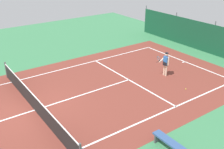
{
  "coord_description": "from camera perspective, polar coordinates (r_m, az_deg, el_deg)",
  "views": [
    {
      "loc": [
        12.34,
        -3.72,
        7.71
      ],
      "look_at": [
        0.26,
        4.86,
        0.9
      ],
      "focal_mm": 43.14,
      "sensor_mm": 36.0,
      "label": 1
    }
  ],
  "objects": [
    {
      "name": "courtside_bench",
      "position": [
        11.93,
        11.94,
        -13.91
      ],
      "size": [
        1.6,
        0.4,
        0.49
      ],
      "color": "#335184",
      "rests_on": "ground"
    },
    {
      "name": "tennis_player",
      "position": [
        18.28,
        11.31,
        2.53
      ],
      "size": [
        0.75,
        0.73,
        1.64
      ],
      "rotation": [
        0.0,
        0.0,
        3.05
      ],
      "color": "beige",
      "rests_on": "ground"
    },
    {
      "name": "ground_plane",
      "position": [
        15.01,
        -16.03,
        -7.28
      ],
      "size": [
        36.0,
        36.0,
        0.0
      ],
      "primitive_type": "plane",
      "color": "#387A4C"
    },
    {
      "name": "back_fence",
      "position": [
        23.9,
        21.01,
        5.89
      ],
      "size": [
        16.3,
        0.98,
        2.7
      ],
      "color": "#14472D",
      "rests_on": "ground"
    },
    {
      "name": "court_surface",
      "position": [
        15.01,
        -16.03,
        -7.27
      ],
      "size": [
        11.02,
        26.6,
        0.01
      ],
      "color": "brown",
      "rests_on": "ground"
    },
    {
      "name": "tennis_net",
      "position": [
        14.76,
        -16.26,
        -5.6
      ],
      "size": [
        10.12,
        0.1,
        1.1
      ],
      "color": "black",
      "rests_on": "ground"
    },
    {
      "name": "tennis_ball_near_player",
      "position": [
        17.08,
        15.35,
        -2.98
      ],
      "size": [
        0.07,
        0.07,
        0.07
      ],
      "primitive_type": "sphere",
      "color": "#CCDB33",
      "rests_on": "ground"
    }
  ]
}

